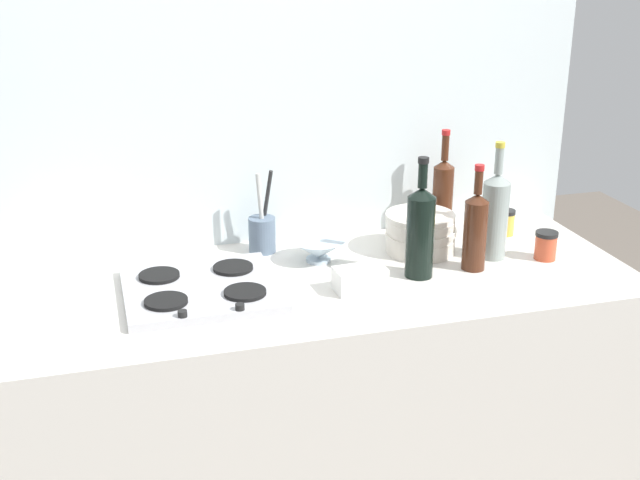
# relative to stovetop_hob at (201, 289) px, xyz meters

# --- Properties ---
(counter_block) EXTENTS (1.80, 0.70, 0.90)m
(counter_block) POSITION_rel_stovetop_hob_xyz_m (0.33, 0.00, -0.46)
(counter_block) COLOR silver
(counter_block) RESTS_ON ground
(backsplash_panel) EXTENTS (1.90, 0.06, 2.12)m
(backsplash_panel) POSITION_rel_stovetop_hob_xyz_m (0.33, 0.38, 0.15)
(backsplash_panel) COLOR silver
(backsplash_panel) RESTS_ON ground
(stovetop_hob) EXTENTS (0.41, 0.39, 0.04)m
(stovetop_hob) POSITION_rel_stovetop_hob_xyz_m (0.00, 0.00, 0.00)
(stovetop_hob) COLOR #B2B2B7
(stovetop_hob) RESTS_ON counter_block
(plate_stack) EXTENTS (0.22, 0.22, 0.12)m
(plate_stack) POSITION_rel_stovetop_hob_xyz_m (0.69, 0.13, 0.05)
(plate_stack) COLOR silver
(plate_stack) RESTS_ON counter_block
(wine_bottle_leftmost) EXTENTS (0.08, 0.08, 0.35)m
(wine_bottle_leftmost) POSITION_rel_stovetop_hob_xyz_m (0.61, -0.05, 0.12)
(wine_bottle_leftmost) COLOR black
(wine_bottle_leftmost) RESTS_ON counter_block
(wine_bottle_mid_left) EXTENTS (0.08, 0.08, 0.35)m
(wine_bottle_mid_left) POSITION_rel_stovetop_hob_xyz_m (0.88, 0.03, 0.12)
(wine_bottle_mid_left) COLOR gray
(wine_bottle_mid_left) RESTS_ON counter_block
(wine_bottle_mid_right) EXTENTS (0.07, 0.07, 0.34)m
(wine_bottle_mid_right) POSITION_rel_stovetop_hob_xyz_m (0.82, 0.26, 0.12)
(wine_bottle_mid_right) COLOR #472314
(wine_bottle_mid_right) RESTS_ON counter_block
(wine_bottle_rightmost) EXTENTS (0.07, 0.07, 0.31)m
(wine_bottle_rightmost) POSITION_rel_stovetop_hob_xyz_m (0.78, -0.04, 0.11)
(wine_bottle_rightmost) COLOR #472314
(wine_bottle_rightmost) RESTS_ON counter_block
(mixing_bowl) EXTENTS (0.16, 0.16, 0.07)m
(mixing_bowl) POSITION_rel_stovetop_hob_xyz_m (0.37, 0.14, 0.02)
(mixing_bowl) COLOR silver
(mixing_bowl) RESTS_ON counter_block
(butter_dish) EXTENTS (0.14, 0.09, 0.07)m
(butter_dish) POSITION_rel_stovetop_hob_xyz_m (0.42, -0.10, 0.02)
(butter_dish) COLOR white
(butter_dish) RESTS_ON counter_block
(utensil_crock) EXTENTS (0.08, 0.08, 0.26)m
(utensil_crock) POSITION_rel_stovetop_hob_xyz_m (0.23, 0.26, 0.05)
(utensil_crock) COLOR slate
(utensil_crock) RESTS_ON counter_block
(condiment_jar_front) EXTENTS (0.06, 0.06, 0.08)m
(condiment_jar_front) POSITION_rel_stovetop_hob_xyz_m (1.01, 0.19, 0.03)
(condiment_jar_front) COLOR gold
(condiment_jar_front) RESTS_ON counter_block
(condiment_jar_rear) EXTENTS (0.07, 0.07, 0.09)m
(condiment_jar_rear) POSITION_rel_stovetop_hob_xyz_m (1.03, -0.03, 0.03)
(condiment_jar_rear) COLOR #C64C2D
(condiment_jar_rear) RESTS_ON counter_block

